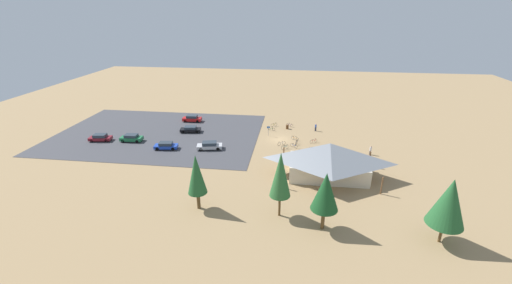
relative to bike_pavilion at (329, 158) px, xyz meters
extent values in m
plane|color=#9E7F56|center=(8.47, -14.57, -3.20)|extent=(160.00, 160.00, 0.00)
cube|color=#424247|center=(33.97, -14.83, -3.17)|extent=(42.13, 29.42, 0.05)
cube|color=beige|center=(0.00, 0.00, -1.85)|extent=(11.88, 6.38, 2.69)
pyramid|color=gray|center=(0.00, 0.00, 0.96)|extent=(14.66, 9.16, 2.94)
cylinder|color=brown|center=(-7.12, -4.37, -1.85)|extent=(0.20, 0.20, 2.69)
cylinder|color=brown|center=(7.12, -4.37, -1.85)|extent=(0.20, 0.20, 2.69)
cylinder|color=brown|center=(-7.12, 4.37, -1.85)|extent=(0.20, 0.20, 2.69)
cylinder|color=brown|center=(7.12, 4.37, -1.85)|extent=(0.20, 0.20, 2.69)
cylinder|color=brown|center=(7.13, -21.11, -2.75)|extent=(0.60, 0.60, 0.90)
cylinder|color=#99999E|center=(10.85, -16.30, -2.10)|extent=(0.08, 0.08, 2.20)
cube|color=#1959B2|center=(10.85, -16.30, -1.30)|extent=(0.56, 0.04, 0.40)
cylinder|color=brown|center=(1.60, 13.40, -1.81)|extent=(0.43, 0.43, 2.78)
cone|color=#194C23|center=(1.60, 13.40, 1.93)|extent=(3.24, 3.24, 4.68)
cylinder|color=brown|center=(17.54, 11.08, -2.00)|extent=(0.46, 0.46, 2.39)
cone|color=#235B2D|center=(17.54, 11.08, 1.86)|extent=(2.49, 2.49, 5.35)
cylinder|color=brown|center=(-11.42, 14.16, -1.97)|extent=(0.31, 0.31, 2.46)
cone|color=#235B2D|center=(-11.42, 14.16, 2.05)|extent=(3.97, 3.97, 5.58)
cylinder|color=brown|center=(6.89, 11.40, -1.72)|extent=(0.30, 0.30, 2.96)
cone|color=#2D6633|center=(6.89, 11.40, 2.68)|extent=(2.64, 2.64, 5.83)
torus|color=black|center=(2.12, -13.32, -2.84)|extent=(0.59, 0.45, 0.71)
torus|color=black|center=(1.26, -13.97, -2.84)|extent=(0.59, 0.45, 0.71)
cylinder|color=red|center=(1.69, -13.65, -2.73)|extent=(0.82, 0.62, 0.04)
cylinder|color=red|center=(1.85, -13.53, -2.65)|extent=(0.04, 0.04, 0.40)
cube|color=black|center=(1.85, -13.53, -2.45)|extent=(0.21, 0.18, 0.05)
cylinder|color=red|center=(1.34, -13.90, -2.60)|extent=(0.04, 0.04, 0.49)
cylinder|color=black|center=(1.34, -13.90, -2.35)|extent=(0.31, 0.40, 0.03)
torus|color=black|center=(5.10, -12.00, -2.82)|extent=(0.19, 0.75, 0.75)
torus|color=black|center=(4.89, -13.01, -2.82)|extent=(0.19, 0.75, 0.75)
cylinder|color=#B7B7BC|center=(5.00, -12.51, -2.70)|extent=(0.23, 0.94, 0.04)
cylinder|color=#B7B7BC|center=(5.04, -12.32, -2.62)|extent=(0.04, 0.04, 0.40)
cube|color=black|center=(5.04, -12.32, -2.42)|extent=(0.12, 0.21, 0.05)
cylinder|color=#B7B7BC|center=(4.91, -12.91, -2.56)|extent=(0.04, 0.04, 0.53)
cylinder|color=black|center=(4.91, -12.91, -2.29)|extent=(0.48, 0.13, 0.03)
torus|color=black|center=(7.41, -11.94, -2.85)|extent=(0.62, 0.41, 0.70)
torus|color=black|center=(8.29, -11.39, -2.85)|extent=(0.62, 0.41, 0.70)
cylinder|color=silver|center=(7.85, -11.67, -2.73)|extent=(0.83, 0.54, 0.04)
cylinder|color=silver|center=(7.69, -11.77, -2.62)|extent=(0.04, 0.04, 0.45)
cube|color=black|center=(7.69, -11.77, -2.40)|extent=(0.21, 0.17, 0.05)
cylinder|color=silver|center=(8.20, -11.45, -2.63)|extent=(0.04, 0.04, 0.44)
cylinder|color=black|center=(8.20, -11.45, -2.41)|extent=(0.28, 0.42, 0.03)
torus|color=black|center=(5.88, -11.10, -2.83)|extent=(0.61, 0.48, 0.74)
torus|color=black|center=(5.09, -10.50, -2.83)|extent=(0.61, 0.48, 0.74)
cylinder|color=#2347B7|center=(5.48, -10.80, -2.71)|extent=(0.75, 0.58, 0.04)
cylinder|color=#2347B7|center=(5.62, -10.91, -2.62)|extent=(0.04, 0.04, 0.42)
cube|color=black|center=(5.62, -10.91, -2.41)|extent=(0.21, 0.18, 0.05)
cylinder|color=#2347B7|center=(5.17, -10.56, -2.57)|extent=(0.04, 0.04, 0.51)
cylinder|color=black|center=(5.17, -10.56, -2.32)|extent=(0.32, 0.40, 0.03)
torus|color=black|center=(7.50, -9.62, -2.82)|extent=(0.65, 0.45, 0.76)
torus|color=black|center=(6.68, -10.17, -2.82)|extent=(0.65, 0.45, 0.76)
cylinder|color=#197A7F|center=(7.09, -9.89, -2.69)|extent=(0.78, 0.53, 0.04)
cylinder|color=#197A7F|center=(7.24, -9.80, -2.59)|extent=(0.04, 0.04, 0.45)
cube|color=black|center=(7.24, -9.80, -2.37)|extent=(0.21, 0.18, 0.05)
cylinder|color=#197A7F|center=(6.76, -10.11, -2.56)|extent=(0.04, 0.04, 0.52)
cylinder|color=black|center=(6.76, -10.11, -2.30)|extent=(0.29, 0.42, 0.03)
torus|color=black|center=(10.00, -19.45, -2.86)|extent=(0.64, 0.31, 0.68)
torus|color=black|center=(11.00, -19.89, -2.86)|extent=(0.64, 0.31, 0.68)
cylinder|color=#1E7F38|center=(10.50, -19.67, -2.75)|extent=(0.93, 0.43, 0.04)
cylinder|color=#1E7F38|center=(10.32, -19.59, -2.64)|extent=(0.04, 0.04, 0.45)
cube|color=black|center=(10.32, -19.59, -2.41)|extent=(0.22, 0.15, 0.05)
cylinder|color=#1E7F38|center=(10.90, -19.85, -2.64)|extent=(0.04, 0.04, 0.43)
cylinder|color=black|center=(10.90, -19.85, -2.43)|extent=(0.22, 0.45, 0.03)
torus|color=black|center=(7.05, -22.90, -2.86)|extent=(0.60, 0.36, 0.67)
torus|color=black|center=(6.20, -22.41, -2.86)|extent=(0.60, 0.36, 0.67)
cylinder|color=#722D9E|center=(6.63, -22.65, -2.76)|extent=(0.80, 0.48, 0.04)
cylinder|color=#722D9E|center=(6.78, -22.74, -2.65)|extent=(0.04, 0.04, 0.42)
cube|color=black|center=(6.78, -22.74, -2.44)|extent=(0.21, 0.17, 0.05)
cylinder|color=#722D9E|center=(6.29, -22.46, -2.66)|extent=(0.04, 0.04, 0.41)
cylinder|color=black|center=(6.29, -22.46, -2.45)|extent=(0.27, 0.43, 0.03)
torus|color=black|center=(10.51, -21.95, -2.83)|extent=(0.60, 0.48, 0.73)
torus|color=black|center=(9.76, -22.53, -2.83)|extent=(0.60, 0.48, 0.73)
cylinder|color=yellow|center=(10.13, -22.24, -2.71)|extent=(0.72, 0.56, 0.04)
cylinder|color=yellow|center=(10.27, -22.13, -2.62)|extent=(0.04, 0.04, 0.43)
cube|color=black|center=(10.27, -22.13, -2.40)|extent=(0.21, 0.19, 0.05)
cylinder|color=yellow|center=(9.83, -22.47, -2.60)|extent=(0.04, 0.04, 0.47)
cylinder|color=black|center=(9.83, -22.47, -2.36)|extent=(0.32, 0.40, 0.03)
torus|color=black|center=(1.88, -10.02, -2.87)|extent=(0.59, 0.37, 0.66)
torus|color=black|center=(2.73, -9.52, -2.87)|extent=(0.59, 0.37, 0.66)
cylinder|color=black|center=(2.30, -9.77, -2.76)|extent=(0.80, 0.49, 0.04)
cylinder|color=black|center=(2.15, -9.86, -2.70)|extent=(0.04, 0.04, 0.34)
cube|color=black|center=(2.15, -9.86, -2.52)|extent=(0.21, 0.17, 0.05)
cylinder|color=black|center=(2.64, -9.57, -2.65)|extent=(0.04, 0.04, 0.43)
cylinder|color=black|center=(2.64, -9.57, -2.44)|extent=(0.27, 0.43, 0.03)
torus|color=black|center=(4.87, -14.43, -2.86)|extent=(0.58, 0.42, 0.68)
torus|color=black|center=(5.77, -15.06, -2.86)|extent=(0.58, 0.42, 0.68)
cylinder|color=orange|center=(5.32, -14.75, -2.75)|extent=(0.85, 0.61, 0.04)
cylinder|color=orange|center=(5.16, -14.63, -2.65)|extent=(0.04, 0.04, 0.42)
cube|color=black|center=(5.16, -14.63, -2.44)|extent=(0.21, 0.18, 0.05)
cylinder|color=orange|center=(5.68, -15.00, -2.63)|extent=(0.04, 0.04, 0.46)
cylinder|color=black|center=(5.68, -15.00, -2.40)|extent=(0.30, 0.41, 0.03)
cube|color=red|center=(29.31, -23.21, -2.58)|extent=(4.34, 1.91, 0.69)
cube|color=#2D3842|center=(29.31, -23.21, -1.95)|extent=(2.45, 1.64, 0.58)
cylinder|color=black|center=(30.75, -22.38, -2.83)|extent=(0.65, 0.24, 0.64)
cylinder|color=black|center=(30.80, -23.95, -2.83)|extent=(0.65, 0.24, 0.64)
cylinder|color=black|center=(27.83, -22.47, -2.83)|extent=(0.65, 0.24, 0.64)
cylinder|color=black|center=(27.88, -24.03, -2.83)|extent=(0.65, 0.24, 0.64)
cube|color=#1E6B3D|center=(37.48, -9.85, -2.58)|extent=(4.34, 2.03, 0.69)
cube|color=#2D3842|center=(37.48, -9.85, -1.98)|extent=(2.46, 1.71, 0.53)
cylinder|color=black|center=(38.89, -8.98, -2.83)|extent=(0.65, 0.25, 0.64)
cylinder|color=black|center=(38.97, -10.57, -2.83)|extent=(0.65, 0.25, 0.64)
cylinder|color=black|center=(36.00, -9.13, -2.83)|extent=(0.65, 0.25, 0.64)
cylinder|color=black|center=(36.08, -10.72, -2.83)|extent=(0.65, 0.25, 0.64)
cube|color=maroon|center=(43.75, -9.30, -2.63)|extent=(4.45, 2.38, 0.59)
cube|color=#2D3842|center=(43.75, -9.30, -2.06)|extent=(2.57, 1.90, 0.57)
cylinder|color=black|center=(45.06, -8.31, -2.83)|extent=(0.66, 0.31, 0.64)
cylinder|color=black|center=(45.28, -9.87, -2.83)|extent=(0.66, 0.31, 0.64)
cylinder|color=black|center=(42.21, -8.72, -2.83)|extent=(0.66, 0.31, 0.64)
cylinder|color=black|center=(42.43, -10.28, -2.83)|extent=(0.66, 0.31, 0.64)
cube|color=#BCBCC1|center=(21.14, -8.04, -2.62)|extent=(4.94, 2.74, 0.62)
cube|color=#2D3842|center=(21.14, -8.04, -2.02)|extent=(2.88, 2.12, 0.59)
cylinder|color=black|center=(22.53, -6.93, -2.83)|extent=(0.67, 0.34, 0.64)
cylinder|color=black|center=(22.85, -8.53, -2.83)|extent=(0.67, 0.34, 0.64)
cylinder|color=black|center=(19.42, -7.56, -2.83)|extent=(0.67, 0.34, 0.64)
cylinder|color=black|center=(19.75, -9.16, -2.83)|extent=(0.67, 0.34, 0.64)
cube|color=black|center=(27.49, -16.34, -2.65)|extent=(4.50, 2.44, 0.56)
cube|color=#2D3842|center=(27.49, -16.34, -2.12)|extent=(2.61, 1.95, 0.50)
cylinder|color=black|center=(28.81, -15.33, -2.83)|extent=(0.67, 0.31, 0.64)
cylinder|color=black|center=(29.05, -16.93, -2.83)|extent=(0.67, 0.31, 0.64)
cylinder|color=black|center=(25.94, -15.76, -2.83)|extent=(0.67, 0.31, 0.64)
cylinder|color=black|center=(26.17, -17.36, -2.83)|extent=(0.67, 0.31, 0.64)
cube|color=#1E42B2|center=(29.25, -7.05, -2.64)|extent=(4.44, 2.23, 0.57)
cube|color=#2D3842|center=(29.25, -7.05, -2.08)|extent=(2.56, 1.79, 0.55)
cylinder|color=black|center=(30.59, -6.13, -2.83)|extent=(0.66, 0.30, 0.64)
cylinder|color=black|center=(30.78, -7.61, -2.83)|extent=(0.66, 0.30, 0.64)
cylinder|color=black|center=(27.72, -6.49, -2.83)|extent=(0.66, 0.30, 0.64)
cylinder|color=black|center=(27.90, -7.97, -2.83)|extent=(0.66, 0.30, 0.64)
cube|color=#2D3347|center=(-7.88, -4.63, -2.76)|extent=(0.34, 0.27, 0.87)
cylinder|color=silver|center=(-7.88, -4.63, -2.00)|extent=(0.36, 0.36, 0.66)
sphere|color=tan|center=(-7.88, -4.63, -1.55)|extent=(0.24, 0.24, 0.24)
cube|color=#2D3347|center=(1.03, -20.54, -2.77)|extent=(0.37, 0.31, 0.86)
cylinder|color=blue|center=(1.03, -20.54, -2.06)|extent=(0.36, 0.36, 0.56)
sphere|color=tan|center=(1.03, -20.54, -1.66)|extent=(0.24, 0.24, 0.24)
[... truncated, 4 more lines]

